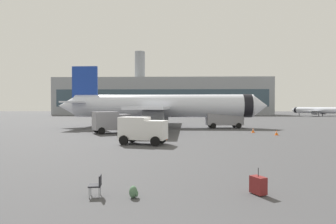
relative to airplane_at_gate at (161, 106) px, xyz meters
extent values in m
cylinder|color=silver|center=(0.23, -0.01, 0.04)|extent=(30.11, 4.79, 3.80)
cone|color=silver|center=(16.42, -0.54, 0.04)|extent=(2.52, 3.69, 3.61)
cone|color=silver|center=(-16.36, 0.54, 0.04)|extent=(3.31, 3.52, 3.42)
cylinder|color=black|center=(14.23, -0.47, 0.04)|extent=(1.53, 3.92, 3.88)
cube|color=silver|center=(-0.50, 8.02, -0.26)|extent=(5.33, 16.15, 0.36)
cube|color=silver|center=(-1.03, -7.97, -0.26)|extent=(5.33, 16.15, 0.36)
cylinder|color=gray|center=(-0.58, 5.52, -1.56)|extent=(3.27, 2.30, 2.20)
cylinder|color=gray|center=(-0.95, -5.47, -1.56)|extent=(3.27, 2.30, 2.20)
cube|color=#193899|center=(-13.26, 0.44, 3.64)|extent=(4.41, 0.51, 6.40)
cube|color=silver|center=(-13.65, 3.65, 0.64)|extent=(2.80, 6.08, 0.24)
cube|color=silver|center=(-13.86, -2.74, 0.64)|extent=(2.80, 6.08, 0.24)
cylinder|color=black|center=(12.23, -0.40, -2.76)|extent=(0.36, 0.36, 1.80)
cylinder|color=black|center=(-1.69, 2.46, -2.76)|extent=(0.44, 0.44, 1.80)
cylinder|color=black|center=(-1.84, -2.34, -2.76)|extent=(0.44, 0.44, 1.80)
cylinder|color=silver|center=(54.65, 58.94, -1.49)|extent=(12.65, 15.15, 2.22)
cone|color=silver|center=(48.75, 66.38, -1.49)|extent=(2.53, 2.41, 2.11)
cylinder|color=black|center=(49.55, 65.37, -1.49)|extent=(2.29, 2.05, 2.27)
cube|color=silver|center=(51.34, 55.58, -1.67)|extent=(9.09, 8.02, 0.21)
cube|color=silver|center=(58.68, 61.40, -1.67)|extent=(9.09, 8.02, 0.21)
cylinder|color=gray|center=(52.49, 56.49, -2.43)|extent=(2.17, 2.27, 1.29)
cylinder|color=gray|center=(57.53, 60.49, -2.43)|extent=(2.17, 2.27, 1.29)
cylinder|color=black|center=(50.28, 64.45, -3.13)|extent=(0.21, 0.21, 1.05)
cylinder|color=black|center=(54.27, 57.15, -3.13)|extent=(0.26, 0.26, 1.05)
cylinder|color=black|center=(56.47, 58.90, -3.13)|extent=(0.26, 0.26, 1.05)
cube|color=gray|center=(-4.87, -9.23, -2.14)|extent=(2.57, 2.75, 2.04)
cube|color=#1E232D|center=(-4.25, -8.87, -1.66)|extent=(1.08, 1.74, 0.84)
cube|color=gray|center=(-6.93, -10.46, -1.96)|extent=(3.81, 3.49, 2.40)
cylinder|color=black|center=(-5.35, -8.18, -3.21)|extent=(0.89, 0.65, 0.90)
cylinder|color=black|center=(-4.17, -10.16, -3.21)|extent=(0.89, 0.65, 0.90)
cylinder|color=black|center=(-8.24, -9.90, -3.21)|extent=(0.89, 0.65, 0.90)
cylinder|color=black|center=(-7.06, -11.88, -3.21)|extent=(0.89, 0.65, 0.90)
cube|color=gray|center=(12.70, -0.13, -2.01)|extent=(1.87, 2.53, 2.29)
cube|color=#1E232D|center=(13.41, -0.07, -1.47)|extent=(0.26, 2.16, 0.95)
cube|color=gray|center=(9.71, -0.38, -1.81)|extent=(4.50, 2.75, 2.70)
cylinder|color=black|center=(12.53, 1.11, -3.21)|extent=(0.92, 0.29, 0.90)
cylinder|color=black|center=(12.74, -1.38, -3.21)|extent=(0.92, 0.29, 0.90)
cylinder|color=black|center=(8.35, 0.76, -3.21)|extent=(0.92, 0.29, 0.90)
cylinder|color=black|center=(8.56, -1.73, -3.21)|extent=(0.92, 0.29, 0.90)
cube|color=white|center=(0.72, -21.53, -2.27)|extent=(2.17, 2.35, 1.78)
cube|color=#1E232D|center=(1.44, -21.70, -1.85)|extent=(0.49, 1.77, 0.74)
cube|color=white|center=(-1.43, -21.03, -2.11)|extent=(3.03, 2.55, 2.10)
cylinder|color=black|center=(1.17, -20.56, -3.21)|extent=(0.93, 0.42, 0.90)
cylinder|color=black|center=(0.69, -22.60, -3.21)|extent=(0.93, 0.42, 0.90)
cylinder|color=black|center=(-1.83, -19.85, -3.21)|extent=(0.93, 0.42, 0.90)
cylinder|color=black|center=(-2.31, -21.90, -3.21)|extent=(0.93, 0.42, 0.90)
cube|color=#F2590C|center=(1.36, -17.58, -3.64)|extent=(0.44, 0.44, 0.04)
cone|color=#F2590C|center=(1.36, -17.58, -3.27)|extent=(0.36, 0.36, 0.68)
cylinder|color=white|center=(1.36, -17.58, -3.24)|extent=(0.23, 0.23, 0.10)
cube|color=#F2590C|center=(13.13, -8.73, -3.64)|extent=(0.44, 0.44, 0.04)
cone|color=#F2590C|center=(13.13, -8.73, -3.32)|extent=(0.36, 0.36, 0.60)
cylinder|color=white|center=(13.13, -8.73, -3.29)|extent=(0.23, 0.23, 0.10)
cube|color=#F2590C|center=(15.12, -12.19, -3.64)|extent=(0.44, 0.44, 0.04)
cone|color=#F2590C|center=(15.12, -12.19, -3.30)|extent=(0.36, 0.36, 0.63)
cylinder|color=white|center=(15.12, -12.19, -3.27)|extent=(0.23, 0.23, 0.10)
cube|color=maroon|center=(6.00, -36.48, -3.27)|extent=(0.65, 0.75, 0.70)
cylinder|color=black|center=(6.00, -36.48, -2.74)|extent=(0.02, 0.02, 0.36)
cylinder|color=black|center=(5.90, -36.28, -3.62)|extent=(0.08, 0.06, 0.08)
cylinder|color=black|center=(6.11, -36.67, -3.62)|extent=(0.08, 0.06, 0.08)
ellipsoid|color=#476B4C|center=(0.94, -37.08, -3.42)|extent=(0.32, 0.40, 0.48)
ellipsoid|color=#476B4C|center=(1.08, -37.08, -3.49)|extent=(0.12, 0.28, 0.24)
cube|color=black|center=(-0.62, -36.95, -3.22)|extent=(0.54, 0.54, 0.06)
cube|color=black|center=(-0.41, -36.93, -3.00)|extent=(0.11, 0.48, 0.40)
cylinder|color=#999EA5|center=(-0.79, -37.17, -3.44)|extent=(0.04, 0.04, 0.44)
cylinder|color=#999EA5|center=(-0.84, -36.79, -3.44)|extent=(0.04, 0.04, 0.44)
cylinder|color=#999EA5|center=(-0.41, -37.12, -3.44)|extent=(0.04, 0.04, 0.44)
cylinder|color=#999EA5|center=(-0.46, -36.74, -3.44)|extent=(0.04, 0.04, 0.44)
cube|color=gray|center=(-3.69, 76.20, 4.11)|extent=(90.44, 19.50, 15.53)
cube|color=#334756|center=(-3.69, 66.40, 3.33)|extent=(85.92, 0.10, 6.99)
cylinder|color=gray|center=(-13.68, 76.20, 17.87)|extent=(4.40, 4.40, 12.00)
camera|label=1|loc=(2.68, -48.20, -0.03)|focal=30.46mm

